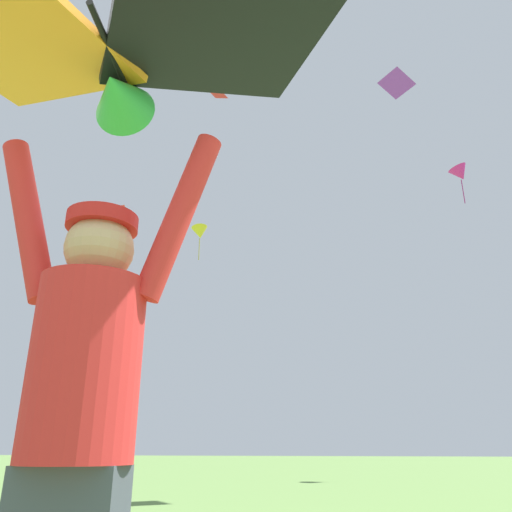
% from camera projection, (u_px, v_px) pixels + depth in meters
% --- Properties ---
extents(kite_flyer_person, '(0.81, 0.39, 1.92)m').
position_uv_depth(kite_flyer_person, '(79.00, 422.00, 1.51)').
color(kite_flyer_person, '#424751').
rests_on(kite_flyer_person, ground).
extents(held_stunt_kite, '(1.79, 1.06, 0.40)m').
position_uv_depth(held_stunt_kite, '(115.00, 52.00, 1.91)').
color(held_stunt_kite, black).
extents(distant_kite_yellow_mid_right, '(1.58, 1.51, 2.42)m').
position_uv_depth(distant_kite_yellow_mid_right, '(200.00, 233.00, 33.16)').
color(distant_kite_yellow_mid_right, yellow).
extents(distant_kite_purple_far_center, '(0.71, 0.75, 0.44)m').
position_uv_depth(distant_kite_purple_far_center, '(397.00, 83.00, 13.22)').
color(distant_kite_purple_far_center, purple).
extents(distant_kite_magenta_high_left, '(0.83, 0.75, 1.64)m').
position_uv_depth(distant_kite_magenta_high_left, '(460.00, 174.00, 18.71)').
color(distant_kite_magenta_high_left, '#DB2393').
extents(distant_kite_red_mid_left, '(1.08, 1.14, 0.51)m').
position_uv_depth(distant_kite_red_mid_left, '(218.00, 93.00, 25.35)').
color(distant_kite_red_mid_left, red).
extents(distant_kite_red_low_left, '(0.59, 0.60, 0.17)m').
position_uv_depth(distant_kite_red_low_left, '(120.00, 207.00, 24.14)').
color(distant_kite_red_low_left, red).
extents(marker_flag, '(0.30, 0.24, 2.08)m').
position_uv_depth(marker_flag, '(77.00, 369.00, 6.36)').
color(marker_flag, silver).
rests_on(marker_flag, ground).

